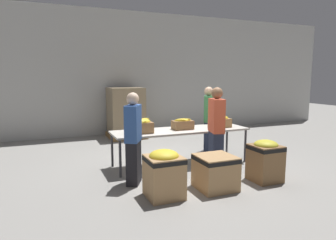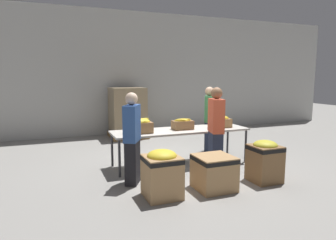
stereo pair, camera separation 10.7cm
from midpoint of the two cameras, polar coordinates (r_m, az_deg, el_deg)
The scene contains 13 objects.
ground_plane at distance 6.62m, azimuth 2.87°, elevation -8.37°, with size 30.00×30.00×0.00m, color gray.
wall_back at distance 10.12m, azimuth -6.45°, elevation 8.82°, with size 16.00×0.08×4.00m.
sorting_table at distance 6.45m, azimuth 2.92°, elevation -2.22°, with size 2.96×0.85×0.77m.
banana_box_0 at distance 6.04m, azimuth -4.84°, elevation -1.08°, with size 0.47×0.33×0.30m.
banana_box_1 at distance 6.44m, azimuth 3.28°, elevation -0.75°, with size 0.44×0.27×0.25m.
banana_box_2 at distance 6.80m, azimuth 10.33°, elevation -0.28°, with size 0.47×0.29×0.27m.
volunteer_0 at distance 6.01m, azimuth 9.60°, elevation -1.96°, with size 0.34×0.50×1.69m.
volunteer_1 at distance 5.29m, azimuth -6.26°, elevation -3.63°, with size 0.40×0.49×1.63m.
volunteer_2 at distance 7.53m, azimuth 8.22°, elevation -0.02°, with size 0.41×0.49×1.65m.
donation_bin_0 at distance 4.76m, azimuth -0.50°, elevation -9.90°, with size 0.55×0.55×0.77m.
donation_bin_1 at distance 5.18m, azimuth 9.35°, elevation -9.59°, with size 0.62×0.62×0.58m.
donation_bin_2 at distance 5.74m, azimuth 18.45°, elevation -7.17°, with size 0.50×0.50×0.76m.
pallet_stack_0 at distance 9.42m, azimuth -7.43°, elevation 1.34°, with size 1.10×1.10×1.56m.
Camera 2 is at (-2.55, -5.80, 1.89)m, focal length 32.00 mm.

